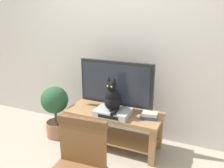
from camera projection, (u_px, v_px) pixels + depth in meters
The scene contains 8 objects.
back_wall at pixel (123, 35), 3.01m from camera, with size 7.00×0.12×2.80m, color beige.
tv_stand at pixel (114, 122), 2.88m from camera, with size 1.22×0.49×0.49m.
tv at pixel (116, 85), 2.80m from camera, with size 0.95×0.20×0.64m.
media_box at pixel (113, 112), 2.73m from camera, with size 0.42×0.30×0.07m.
cat at pixel (113, 98), 2.66m from camera, with size 0.20×0.31×0.42m.
wooden_chair at pixel (77, 167), 1.73m from camera, with size 0.45×0.45×0.91m.
book_stack at pixel (149, 115), 2.65m from camera, with size 0.22×0.17×0.08m.
potted_plant at pixel (55, 108), 3.11m from camera, with size 0.37×0.37×0.73m.
Camera 1 is at (1.09, -1.80, 1.67)m, focal length 36.11 mm.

